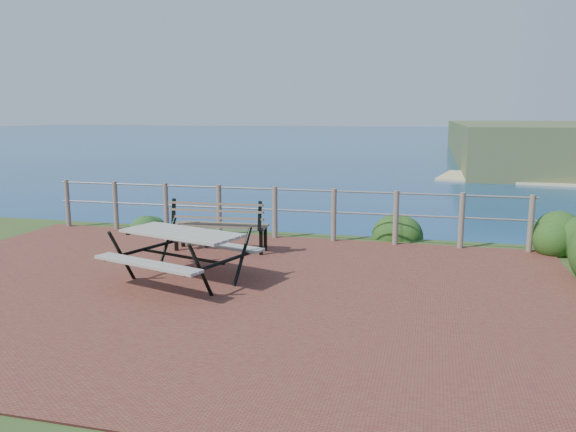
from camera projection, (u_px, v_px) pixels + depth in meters
The scene contains 8 objects.
ground at pixel (209, 289), 7.72m from camera, with size 10.00×7.00×0.12m, color brown.
ocean at pixel (426, 123), 198.35m from camera, with size 1200.00×1200.00×0.00m, color #155A81.
safety_railing at pixel (275, 210), 10.81m from camera, with size 9.40×0.10×1.00m.
picnic_table at pixel (182, 251), 7.90m from camera, with size 1.88×1.46×0.74m.
park_bench at pixel (220, 217), 9.76m from camera, with size 1.68×0.50×0.94m.
shrub_right_edge at pixel (568, 255), 9.61m from camera, with size 0.97×0.97×1.39m, color #1D3E13.
shrub_lip_west at pixel (144, 227), 12.00m from camera, with size 0.80×0.80×0.55m, color #23471A.
shrub_lip_east at pixel (392, 238), 10.93m from camera, with size 0.85×0.85×0.62m, color #1D3E13.
Camera 1 is at (2.91, -6.91, 2.35)m, focal length 35.00 mm.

